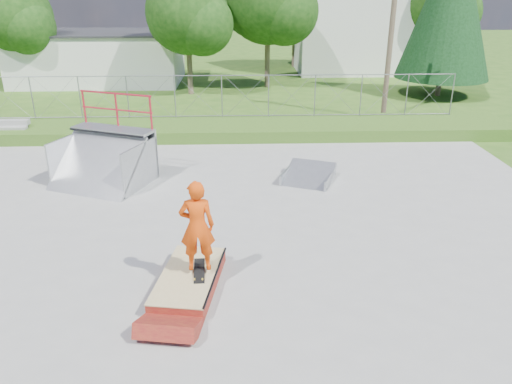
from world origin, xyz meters
TOP-DOWN VIEW (x-y plane):
  - ground at (0.00, 0.00)m, footprint 120.00×120.00m
  - concrete_pad at (0.00, 0.00)m, footprint 20.00×16.00m
  - grass_berm at (0.00, 9.50)m, footprint 24.00×3.00m
  - grind_box at (-0.38, -1.95)m, footprint 1.47×2.46m
  - quarter_pipe at (-3.58, 3.95)m, footprint 3.35×3.13m
  - flat_bank_ramp at (2.88, 3.97)m, footprint 1.95×2.01m
  - skateboard at (-0.17, -1.92)m, footprint 0.26×0.80m
  - skater at (-0.17, -1.92)m, footprint 0.72×0.49m
  - concrete_stairs at (-8.50, 8.70)m, footprint 1.50×1.60m
  - chain_link_fence at (0.00, 10.50)m, footprint 20.00×0.06m
  - utility_building_flat at (-8.00, 22.00)m, footprint 10.00×6.00m
  - gable_house at (9.00, 26.00)m, footprint 8.40×6.08m
  - utility_pole at (7.50, 12.00)m, footprint 0.24×0.24m
  - tree_left_near at (-1.75, 17.83)m, footprint 4.76×4.48m
  - tree_center at (2.78, 19.81)m, footprint 5.44×5.12m
  - tree_left_far at (-11.77, 19.85)m, footprint 4.42×4.16m
  - tree_right_far at (14.27, 23.82)m, footprint 5.10×4.80m
  - tree_back_mid at (5.21, 27.86)m, footprint 4.08×3.84m
  - conifer_tree at (12.00, 17.00)m, footprint 5.04×5.04m

SIDE VIEW (x-z plane):
  - ground at x=0.00m, z-range 0.00..0.00m
  - concrete_pad at x=0.00m, z-range 0.00..0.04m
  - grind_box at x=-0.38m, z-range 0.00..0.34m
  - flat_bank_ramp at x=2.88m, z-range 0.00..0.45m
  - grass_berm at x=0.00m, z-range 0.00..0.50m
  - skateboard at x=-0.17m, z-range 0.32..0.45m
  - concrete_stairs at x=-8.50m, z-range 0.00..0.80m
  - quarter_pipe at x=-3.58m, z-range 0.00..2.69m
  - skater at x=-0.17m, z-range 0.39..2.30m
  - chain_link_fence at x=0.00m, z-range 0.50..2.30m
  - utility_building_flat at x=-8.00m, z-range 0.00..3.00m
  - tree_back_mid at x=5.21m, z-range 0.78..6.48m
  - gable_house at x=9.00m, z-range -0.63..8.31m
  - tree_left_far at x=-11.77m, z-range 0.85..7.02m
  - utility_pole at x=7.50m, z-range 0.00..8.00m
  - tree_left_near at x=-1.75m, z-range 0.91..7.56m
  - tree_right_far at x=14.27m, z-range 0.98..8.10m
  - tree_center at x=2.78m, z-range 1.05..8.65m
  - conifer_tree at x=12.00m, z-range 0.50..9.60m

